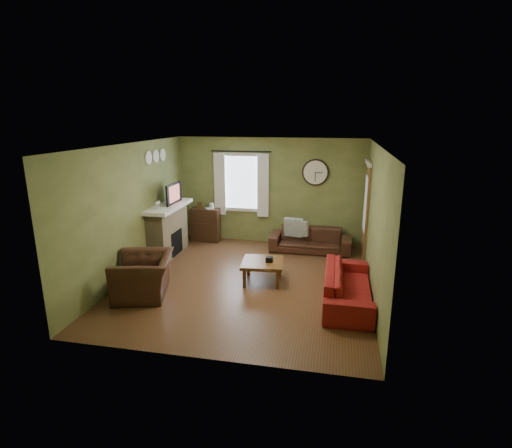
% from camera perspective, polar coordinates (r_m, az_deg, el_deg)
% --- Properties ---
extents(floor, '(4.60, 5.20, 0.00)m').
position_cam_1_polar(floor, '(7.81, -1.32, -8.18)').
color(floor, '#55351F').
rests_on(floor, ground).
extents(ceiling, '(4.60, 5.20, 0.00)m').
position_cam_1_polar(ceiling, '(7.18, -1.45, 11.22)').
color(ceiling, white).
rests_on(ceiling, ground).
extents(wall_left, '(0.00, 5.20, 2.60)m').
position_cam_1_polar(wall_left, '(8.20, -17.25, 1.85)').
color(wall_left, olive).
rests_on(wall_left, ground).
extents(wall_right, '(0.00, 5.20, 2.60)m').
position_cam_1_polar(wall_right, '(7.24, 16.64, 0.18)').
color(wall_right, olive).
rests_on(wall_right, ground).
extents(wall_back, '(4.60, 0.00, 2.60)m').
position_cam_1_polar(wall_back, '(9.88, 2.00, 4.71)').
color(wall_back, olive).
rests_on(wall_back, ground).
extents(wall_front, '(4.60, 0.00, 2.60)m').
position_cam_1_polar(wall_front, '(5.01, -8.08, -6.02)').
color(wall_front, olive).
rests_on(wall_front, ground).
extents(fireplace, '(0.40, 1.40, 1.10)m').
position_cam_1_polar(fireplace, '(9.30, -12.46, -1.07)').
color(fireplace, '#9A8660').
rests_on(fireplace, floor).
extents(firebox, '(0.04, 0.60, 0.55)m').
position_cam_1_polar(firebox, '(9.29, -11.30, -2.62)').
color(firebox, black).
rests_on(firebox, fireplace).
extents(mantel, '(0.58, 1.60, 0.08)m').
position_cam_1_polar(mantel, '(9.14, -12.49, 2.47)').
color(mantel, white).
rests_on(mantel, fireplace).
extents(tv, '(0.08, 0.60, 0.35)m').
position_cam_1_polar(tv, '(9.22, -12.08, 3.96)').
color(tv, black).
rests_on(tv, mantel).
extents(tv_screen, '(0.02, 0.62, 0.36)m').
position_cam_1_polar(tv_screen, '(9.18, -11.64, 4.29)').
color(tv_screen, '#994C3F').
rests_on(tv_screen, mantel).
extents(medallion_left, '(0.28, 0.28, 0.03)m').
position_cam_1_polar(medallion_left, '(8.74, -15.12, 9.12)').
color(medallion_left, white).
rests_on(medallion_left, wall_left).
extents(medallion_mid, '(0.28, 0.28, 0.03)m').
position_cam_1_polar(medallion_mid, '(9.06, -14.13, 9.38)').
color(medallion_mid, white).
rests_on(medallion_mid, wall_left).
extents(medallion_right, '(0.28, 0.28, 0.03)m').
position_cam_1_polar(medallion_right, '(9.37, -13.21, 9.62)').
color(medallion_right, white).
rests_on(medallion_right, wall_left).
extents(window_pane, '(1.00, 0.02, 1.30)m').
position_cam_1_polar(window_pane, '(9.97, -2.00, 5.97)').
color(window_pane, silver).
rests_on(window_pane, wall_back).
extents(curtain_rod, '(0.03, 0.03, 1.50)m').
position_cam_1_polar(curtain_rod, '(9.78, -2.19, 10.33)').
color(curtain_rod, black).
rests_on(curtain_rod, wall_back).
extents(curtain_left, '(0.28, 0.04, 1.55)m').
position_cam_1_polar(curtain_left, '(10.02, -5.21, 5.68)').
color(curtain_left, white).
rests_on(curtain_left, wall_back).
extents(curtain_right, '(0.28, 0.04, 1.55)m').
position_cam_1_polar(curtain_right, '(9.77, 1.01, 5.49)').
color(curtain_right, white).
rests_on(curtain_right, wall_back).
extents(wall_clock, '(0.64, 0.06, 0.64)m').
position_cam_1_polar(wall_clock, '(9.64, 8.49, 7.30)').
color(wall_clock, white).
rests_on(wall_clock, wall_back).
extents(door, '(0.05, 0.90, 2.10)m').
position_cam_1_polar(door, '(9.09, 15.42, 1.63)').
color(door, brown).
rests_on(door, floor).
extents(bookshelf, '(0.72, 0.31, 0.85)m').
position_cam_1_polar(bookshelf, '(10.19, -7.22, -0.12)').
color(bookshelf, '#301D11').
rests_on(bookshelf, floor).
extents(book, '(0.24, 0.25, 0.02)m').
position_cam_1_polar(book, '(9.98, -7.22, 2.72)').
color(book, '#543416').
rests_on(book, bookshelf).
extents(sofa_brown, '(1.88, 0.73, 0.55)m').
position_cam_1_polar(sofa_brown, '(9.49, 7.73, -2.25)').
color(sofa_brown, '#351D14').
rests_on(sofa_brown, floor).
extents(pillow_left, '(0.46, 0.21, 0.44)m').
position_cam_1_polar(pillow_left, '(9.48, 5.40, -0.47)').
color(pillow_left, '#94A1A4').
rests_on(pillow_left, sofa_brown).
extents(pillow_right, '(0.38, 0.21, 0.37)m').
position_cam_1_polar(pillow_right, '(9.41, 6.32, -0.60)').
color(pillow_right, '#94A1A4').
rests_on(pillow_right, sofa_brown).
extents(sofa_red, '(0.78, 2.00, 0.58)m').
position_cam_1_polar(sofa_red, '(7.07, 13.00, -8.59)').
color(sofa_red, maroon).
rests_on(sofa_red, floor).
extents(armchair, '(1.24, 1.34, 0.72)m').
position_cam_1_polar(armchair, '(7.39, -15.76, -7.13)').
color(armchair, '#351D14').
rests_on(armchair, floor).
extents(coffee_table, '(0.85, 0.85, 0.41)m').
position_cam_1_polar(coffee_table, '(7.72, 0.93, -6.78)').
color(coffee_table, '#543416').
rests_on(coffee_table, floor).
extents(tissue_box, '(0.13, 0.13, 0.10)m').
position_cam_1_polar(tissue_box, '(7.63, 1.91, -5.51)').
color(tissue_box, black).
rests_on(tissue_box, coffee_table).
extents(wine_glass_a, '(0.06, 0.06, 0.18)m').
position_cam_1_polar(wine_glass_a, '(8.60, -13.95, 2.49)').
color(wine_glass_a, white).
rests_on(wine_glass_a, mantel).
extents(wine_glass_b, '(0.06, 0.06, 0.18)m').
position_cam_1_polar(wine_glass_b, '(8.67, -13.71, 2.61)').
color(wine_glass_b, white).
rests_on(wine_glass_b, mantel).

